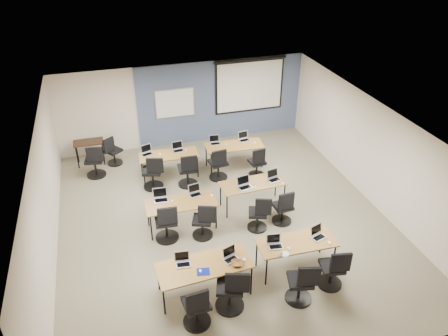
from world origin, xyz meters
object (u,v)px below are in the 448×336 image
object	(u,v)px
task_chair_6	(259,216)
laptop_5	(195,192)
task_chair_7	(283,210)
training_table_front_left	(204,267)
laptop_0	(183,261)
task_chair_0	(197,309)
training_table_mid_left	(181,204)
laptop_8	(147,152)
laptop_1	(230,256)
laptop_7	(274,177)
task_chair_4	(167,225)
projector_screen	(250,83)
laptop_4	(161,197)
laptop_6	(244,184)
spare_chair_b	(95,164)
laptop_11	(244,138)
spare_chair_a	(113,153)
laptop_3	(318,234)
task_chair_11	(257,165)
utility_table	(89,145)
training_table_front_right	(296,244)
laptop_9	(178,148)
training_table_back_left	(169,156)
task_chair_5	(203,223)
laptop_10	(215,141)
training_table_back_right	(234,147)
task_chair_8	(153,175)
task_chair_1	(232,292)
task_chair_3	(333,271)
training_table_mid_right	(253,185)
task_chair_10	(218,166)
laptop_2	(275,243)
whiteboard	(175,103)
task_chair_9	(188,173)

from	to	relation	value
task_chair_6	laptop_5	bearing A→B (deg)	166.21
task_chair_7	training_table_front_left	bearing A→B (deg)	-149.26
laptop_0	task_chair_0	xyz separation A→B (m)	(0.05, -0.93, -0.37)
training_table_mid_left	laptop_8	world-z (taller)	laptop_8
laptop_1	laptop_7	world-z (taller)	laptop_7
laptop_0	task_chair_4	world-z (taller)	task_chair_4
projector_screen	laptop_4	world-z (taller)	projector_screen
laptop_6	spare_chair_b	bearing A→B (deg)	131.97
laptop_11	spare_chair_a	distance (m)	4.00
laptop_3	task_chair_11	size ratio (longest dim) A/B	0.32
utility_table	spare_chair_a	distance (m)	0.75
laptop_1	task_chair_4	bearing A→B (deg)	100.10
training_table_front_right	laptop_0	distance (m)	2.43
laptop_3	laptop_9	size ratio (longest dim) A/B	0.96
laptop_7	projector_screen	bearing A→B (deg)	66.47
training_table_back_left	laptop_4	xyz separation A→B (m)	(-0.59, -2.17, 0.11)
laptop_5	task_chair_11	distance (m)	2.63
laptop_1	task_chair_5	distance (m)	1.70
task_chair_5	laptop_11	distance (m)	3.86
spare_chair_a	laptop_8	bearing A→B (deg)	-82.43
laptop_5	laptop_10	bearing A→B (deg)	53.61
training_table_back_right	task_chair_0	world-z (taller)	task_chair_0
training_table_back_left	task_chair_8	distance (m)	0.78
training_table_front_right	task_chair_1	distance (m)	1.80
projector_screen	task_chair_3	distance (m)	7.38
spare_chair_b	task_chair_3	bearing A→B (deg)	-42.32
task_chair_4	task_chair_11	world-z (taller)	task_chair_4
training_table_front_right	training_table_mid_right	world-z (taller)	same
task_chair_8	laptop_10	world-z (taller)	task_chair_8
task_chair_1	task_chair_10	bearing A→B (deg)	95.97
laptop_9	laptop_10	bearing A→B (deg)	-0.96
laptop_2	laptop_7	distance (m)	2.60
laptop_0	laptop_3	distance (m)	2.94
training_table_mid_right	laptop_0	distance (m)	3.33
laptop_2	laptop_3	distance (m)	0.99
training_table_mid_left	spare_chair_a	world-z (taller)	spare_chair_a
projector_screen	task_chair_8	size ratio (longest dim) A/B	2.31
task_chair_7	task_chair_11	bearing A→B (deg)	82.42
laptop_1	training_table_front_right	bearing A→B (deg)	-15.53
whiteboard	task_chair_9	size ratio (longest dim) A/B	1.24
task_chair_4	laptop_11	bearing A→B (deg)	50.24
laptop_9	projector_screen	bearing A→B (deg)	25.55
task_chair_4	spare_chair_a	bearing A→B (deg)	107.19
training_table_front_right	spare_chair_b	size ratio (longest dim) A/B	1.62
laptop_7	task_chair_5	bearing A→B (deg)	-170.74
laptop_5	training_table_front_left	bearing A→B (deg)	-109.80
training_table_back_left	laptop_6	world-z (taller)	laptop_6
training_table_mid_left	laptop_2	world-z (taller)	laptop_2
training_table_mid_left	task_chair_1	world-z (taller)	task_chair_1
laptop_1	laptop_3	size ratio (longest dim) A/B	0.96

